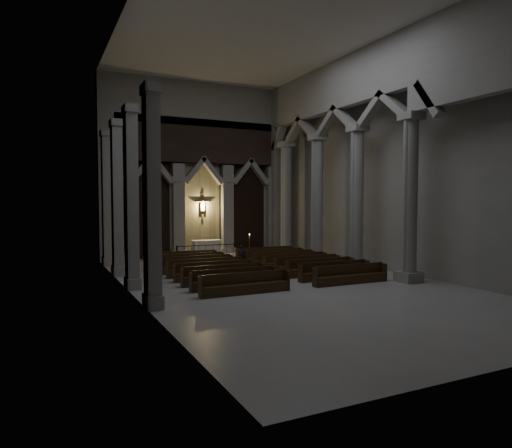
# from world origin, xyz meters

# --- Properties ---
(room) EXTENTS (24.00, 24.10, 12.00)m
(room) POSITION_xyz_m (0.00, 0.00, 7.60)
(room) COLOR #A4A19C
(room) RESTS_ON ground
(sanctuary_wall) EXTENTS (14.00, 0.77, 12.00)m
(sanctuary_wall) POSITION_xyz_m (0.00, 11.54, 6.62)
(sanctuary_wall) COLOR gray
(sanctuary_wall) RESTS_ON ground
(right_arcade) EXTENTS (1.00, 24.00, 12.00)m
(right_arcade) POSITION_xyz_m (5.50, 1.33, 7.83)
(right_arcade) COLOR gray
(right_arcade) RESTS_ON ground
(left_pilasters) EXTENTS (0.60, 13.00, 8.03)m
(left_pilasters) POSITION_xyz_m (-6.75, 3.50, 3.91)
(left_pilasters) COLOR gray
(left_pilasters) RESTS_ON ground
(sanctuary_step) EXTENTS (8.50, 2.60, 0.15)m
(sanctuary_step) POSITION_xyz_m (0.00, 10.60, 0.07)
(sanctuary_step) COLOR gray
(sanctuary_step) RESTS_ON ground
(altar) EXTENTS (2.01, 0.81, 1.02)m
(altar) POSITION_xyz_m (-0.07, 10.77, 0.66)
(altar) COLOR silver
(altar) RESTS_ON sanctuary_step
(altar_rail) EXTENTS (5.02, 0.09, 0.99)m
(altar_rail) POSITION_xyz_m (0.00, 9.62, 0.65)
(altar_rail) COLOR black
(altar_rail) RESTS_ON ground
(candle_stand_left) EXTENTS (0.26, 0.26, 1.56)m
(candle_stand_left) POSITION_xyz_m (-3.50, 9.62, 0.42)
(candle_stand_left) COLOR #B77938
(candle_stand_left) RESTS_ON ground
(candle_stand_right) EXTENTS (0.27, 0.27, 1.59)m
(candle_stand_right) POSITION_xyz_m (2.70, 9.67, 0.43)
(candle_stand_right) COLOR #B77938
(candle_stand_right) RESTS_ON ground
(pews) EXTENTS (9.41, 9.33, 0.89)m
(pews) POSITION_xyz_m (-0.00, 2.78, 0.29)
(pews) COLOR black
(pews) RESTS_ON ground
(worshipper) EXTENTS (0.48, 0.37, 1.20)m
(worshipper) POSITION_xyz_m (0.59, 6.21, 0.60)
(worshipper) COLOR black
(worshipper) RESTS_ON ground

